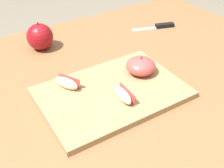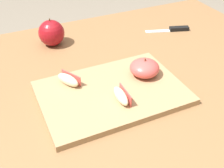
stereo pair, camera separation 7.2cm
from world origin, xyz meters
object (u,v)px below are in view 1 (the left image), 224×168
at_px(apple_half_skin_up, 140,65).
at_px(whole_apple_red_delicious, 39,37).
at_px(cutting_board, 112,93).
at_px(paring_knife, 161,26).
at_px(apple_wedge_back, 123,95).
at_px(apple_wedge_left, 67,83).

relative_size(apple_half_skin_up, whole_apple_red_delicious, 0.87).
distance_m(cutting_board, paring_knife, 0.44).
distance_m(apple_wedge_back, apple_wedge_left, 0.15).
bearing_deg(paring_knife, apple_wedge_left, -159.22).
bearing_deg(apple_wedge_left, cutting_board, -37.09).
bearing_deg(paring_knife, cutting_board, -146.30).
distance_m(apple_wedge_left, whole_apple_red_delicious, 0.26).
xyz_separation_m(apple_wedge_back, whole_apple_red_delicious, (-0.07, 0.38, 0.01)).
distance_m(apple_wedge_left, paring_knife, 0.50).
bearing_deg(cutting_board, paring_knife, 33.70).
relative_size(cutting_board, apple_wedge_left, 5.16).
relative_size(cutting_board, apple_half_skin_up, 4.53).
distance_m(apple_half_skin_up, apple_wedge_left, 0.21).
bearing_deg(apple_half_skin_up, apple_wedge_back, -144.50).
height_order(paring_knife, whole_apple_red_delicious, whole_apple_red_delicious).
height_order(cutting_board, paring_knife, cutting_board).
height_order(cutting_board, apple_wedge_left, apple_wedge_left).
xyz_separation_m(paring_knife, whole_apple_red_delicious, (-0.44, 0.09, 0.04)).
distance_m(cutting_board, apple_wedge_left, 0.12).
bearing_deg(apple_wedge_back, apple_wedge_left, 129.28).
height_order(cutting_board, apple_wedge_back, apple_wedge_back).
height_order(apple_wedge_back, whole_apple_red_delicious, whole_apple_red_delicious).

